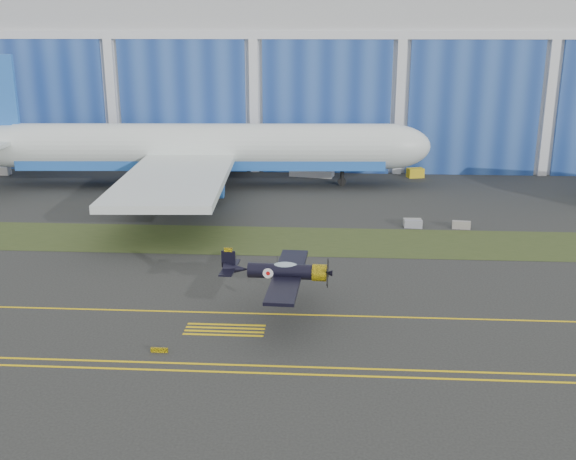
# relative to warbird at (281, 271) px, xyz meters

# --- Properties ---
(ground) EXTENTS (260.00, 260.00, 0.00)m
(ground) POSITION_rel_warbird_xyz_m (13.98, 5.21, -3.71)
(ground) COLOR #2E302E
(ground) RESTS_ON ground
(grass_median) EXTENTS (260.00, 10.00, 0.02)m
(grass_median) POSITION_rel_warbird_xyz_m (13.98, 19.21, -3.69)
(grass_median) COLOR #475128
(grass_median) RESTS_ON ground
(hangar) EXTENTS (220.00, 45.70, 30.00)m
(hangar) POSITION_rel_warbird_xyz_m (13.98, 77.00, 11.25)
(hangar) COLOR silver
(hangar) RESTS_ON ground
(taxiway_centreline) EXTENTS (200.00, 0.20, 0.02)m
(taxiway_centreline) POSITION_rel_warbird_xyz_m (13.98, 0.21, -3.70)
(taxiway_centreline) COLOR yellow
(taxiway_centreline) RESTS_ON ground
(edge_line_near) EXTENTS (80.00, 0.20, 0.02)m
(edge_line_near) POSITION_rel_warbird_xyz_m (13.98, -9.29, -3.70)
(edge_line_near) COLOR yellow
(edge_line_near) RESTS_ON ground
(edge_line_far) EXTENTS (80.00, 0.20, 0.02)m
(edge_line_far) POSITION_rel_warbird_xyz_m (13.98, -8.29, -3.70)
(edge_line_far) COLOR yellow
(edge_line_far) RESTS_ON ground
(hold_short_ladder) EXTENTS (6.00, 2.40, 0.02)m
(hold_short_ladder) POSITION_rel_warbird_xyz_m (-4.02, -2.89, -3.70)
(hold_short_ladder) COLOR yellow
(hold_short_ladder) RESTS_ON ground
(guard_board_left) EXTENTS (1.20, 0.15, 0.35)m
(guard_board_left) POSITION_rel_warbird_xyz_m (-8.02, -6.79, -3.54)
(guard_board_left) COLOR yellow
(guard_board_left) RESTS_ON ground
(warbird) EXTENTS (10.19, 12.08, 3.45)m
(warbird) POSITION_rel_warbird_xyz_m (0.00, 0.00, 0.00)
(warbird) COLOR black
(warbird) RESTS_ON ground
(jetliner) EXTENTS (75.20, 64.94, 25.05)m
(jetliner) POSITION_rel_warbird_xyz_m (-14.41, 44.40, 8.81)
(jetliner) COLOR silver
(jetliner) RESTS_ON ground
(shipping_container) EXTENTS (6.88, 3.77, 2.82)m
(shipping_container) POSITION_rel_warbird_xyz_m (0.96, 51.72, -2.30)
(shipping_container) COLOR white
(shipping_container) RESTS_ON ground
(tug) EXTENTS (2.70, 2.08, 1.39)m
(tug) POSITION_rel_warbird_xyz_m (16.53, 51.75, -3.02)
(tug) COLOR yellow
(tug) RESTS_ON ground
(cart) EXTENTS (2.12, 1.30, 1.25)m
(cart) POSITION_rel_warbird_xyz_m (-46.32, 49.66, -3.09)
(cart) COLOR silver
(cart) RESTS_ON ground
(barrier_a) EXTENTS (2.01, 0.65, 0.90)m
(barrier_a) POSITION_rel_warbird_xyz_m (13.13, 25.62, -3.26)
(barrier_a) COLOR gray
(barrier_a) RESTS_ON ground
(barrier_b) EXTENTS (2.04, 0.74, 0.90)m
(barrier_b) POSITION_rel_warbird_xyz_m (13.18, 24.89, -3.26)
(barrier_b) COLOR gray
(barrier_b) RESTS_ON ground
(barrier_c) EXTENTS (2.06, 0.87, 0.90)m
(barrier_c) POSITION_rel_warbird_xyz_m (18.52, 24.87, -3.26)
(barrier_c) COLOR gray
(barrier_c) RESTS_ON ground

